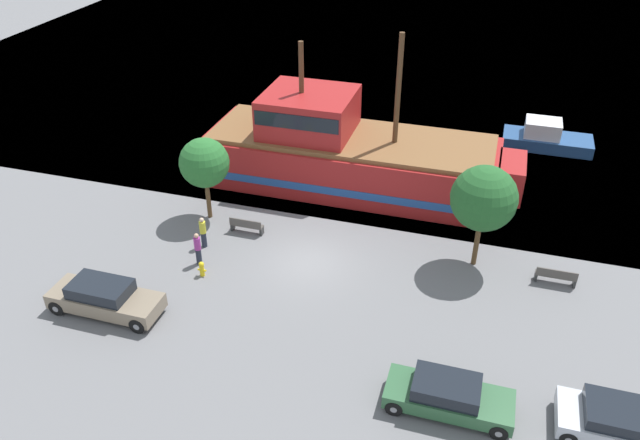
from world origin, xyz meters
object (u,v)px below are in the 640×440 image
moored_boat_dockside (546,138)px  fire_hydrant (202,268)px  pirate_ship (347,153)px  parked_car_curb_front (105,298)px  pedestrian_walking_far (198,249)px  parked_car_curb_rear (448,396)px  bench_promenade_west (556,276)px  pedestrian_walking_near (203,232)px  parked_car_curb_mid (616,422)px  bench_promenade_east (246,226)px

moored_boat_dockside → fire_hydrant: bearing=-128.9°
pirate_ship → fire_hydrant: 11.44m
pirate_ship → parked_car_curb_front: size_ratio=3.64×
pedestrian_walking_far → parked_car_curb_front: bearing=-117.7°
moored_boat_dockside → parked_car_curb_rear: size_ratio=1.23×
fire_hydrant → pedestrian_walking_far: (-0.55, 0.81, 0.46)m
pedestrian_walking_far → pirate_ship: bearing=64.3°
moored_boat_dockside → parked_car_curb_rear: bearing=-98.3°
pirate_ship → parked_car_curb_rear: 17.09m
parked_car_curb_front → parked_car_curb_rear: size_ratio=1.08×
bench_promenade_west → parked_car_curb_rear: bearing=-113.8°
pirate_ship → bench_promenade_west: 13.35m
pedestrian_walking_near → moored_boat_dockside: bearing=45.9°
parked_car_curb_rear → bench_promenade_west: 9.54m
moored_boat_dockside → pedestrian_walking_near: size_ratio=3.34×
parked_car_curb_front → parked_car_curb_mid: parked_car_curb_front is taller
parked_car_curb_mid → bench_promenade_west: 8.40m
moored_boat_dockside → bench_promenade_west: 14.89m
pirate_ship → parked_car_curb_rear: bearing=-63.0°
bench_promenade_west → pedestrian_walking_near: pedestrian_walking_near is taller
parked_car_curb_mid → parked_car_curb_front: bearing=178.3°
parked_car_curb_front → parked_car_curb_rear: bearing=-4.4°
pedestrian_walking_far → fire_hydrant: bearing=-56.1°
pirate_ship → bench_promenade_west: size_ratio=9.87×
parked_car_curb_front → parked_car_curb_rear: 14.75m
fire_hydrant → pedestrian_walking_far: bearing=123.9°
pirate_ship → bench_promenade_east: (-3.54, -6.60, -1.49)m
parked_car_curb_rear → bench_promenade_west: parked_car_curb_rear is taller
parked_car_curb_front → pedestrian_walking_far: pedestrian_walking_far is taller
moored_boat_dockside → parked_car_curb_mid: moored_boat_dockside is taller
fire_hydrant → pedestrian_walking_near: size_ratio=0.46×
parked_car_curb_front → pedestrian_walking_far: (2.27, 4.32, 0.13)m
moored_boat_dockside → parked_car_curb_rear: (-3.43, -23.61, 0.01)m
parked_car_curb_front → bench_promenade_east: (3.42, 7.46, -0.31)m
parked_car_curb_rear → pedestrian_walking_far: 13.57m
pirate_ship → pedestrian_walking_near: pirate_ship is taller
parked_car_curb_mid → pedestrian_walking_far: pedestrian_walking_far is taller
parked_car_curb_rear → fire_hydrant: parked_car_curb_rear is taller
pirate_ship → parked_car_curb_mid: pirate_ship is taller
parked_car_curb_mid → pedestrian_walking_far: bearing=164.7°
fire_hydrant → parked_car_curb_rear: bearing=-21.3°
pirate_ship → moored_boat_dockside: (11.17, 8.43, -1.27)m
pirate_ship → fire_hydrant: size_ratio=23.28×
parked_car_curb_rear → bench_promenade_east: bearing=142.7°
parked_car_curb_mid → bench_promenade_west: (-1.78, 8.20, -0.21)m
parked_car_curb_front → fire_hydrant: parked_car_curb_front is taller
parked_car_curb_front → bench_promenade_west: size_ratio=2.71×
fire_hydrant → pedestrian_walking_far: pedestrian_walking_far is taller
pirate_ship → moored_boat_dockside: bearing=37.0°
parked_car_curb_rear → bench_promenade_west: size_ratio=2.51×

